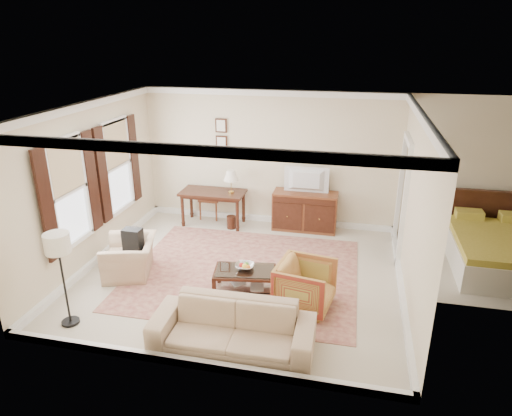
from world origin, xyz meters
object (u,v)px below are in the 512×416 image
at_px(striped_armchair, 305,283).
at_px(club_armchair, 129,251).
at_px(writing_desk, 213,196).
at_px(sofa, 232,321).
at_px(coffee_table, 245,275).
at_px(sideboard, 305,211).
at_px(tv, 306,173).

relative_size(striped_armchair, club_armchair, 0.86).
bearing_deg(writing_desk, striped_armchair, -50.15).
bearing_deg(sofa, coffee_table, 96.35).
bearing_deg(writing_desk, sofa, -68.99).
bearing_deg(sideboard, writing_desk, -175.49).
distance_m(writing_desk, sofa, 4.33).
bearing_deg(sofa, club_armchair, 144.41).
relative_size(tv, sofa, 0.41).
xyz_separation_m(coffee_table, striped_armchair, (1.00, -0.21, 0.10)).
bearing_deg(club_armchair, sideboard, 116.66).
height_order(tv, club_armchair, tv).
bearing_deg(striped_armchair, sideboard, 16.75).
distance_m(sideboard, striped_armchair, 3.02).
relative_size(striped_armchair, sofa, 0.39).
height_order(writing_desk, sofa, sofa).
xyz_separation_m(sideboard, sofa, (-0.45, -4.19, 0.01)).
height_order(sideboard, striped_armchair, striped_armchair).
bearing_deg(sideboard, club_armchair, -136.41).
xyz_separation_m(writing_desk, sofa, (1.55, -4.04, -0.23)).
relative_size(writing_desk, sofa, 0.64).
xyz_separation_m(sideboard, striped_armchair, (0.37, -3.00, 0.00)).
distance_m(tv, coffee_table, 3.00).
relative_size(writing_desk, tv, 1.56).
xyz_separation_m(writing_desk, tv, (2.00, 0.14, 0.63)).
bearing_deg(club_armchair, sofa, 38.45).
xyz_separation_m(striped_armchair, sofa, (-0.82, -1.19, 0.01)).
bearing_deg(tv, writing_desk, 3.94).
height_order(coffee_table, sofa, sofa).
distance_m(sideboard, sofa, 4.22).
bearing_deg(tv, striped_armchair, 97.17).
relative_size(sideboard, coffee_table, 1.27).
bearing_deg(coffee_table, writing_desk, 117.49).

